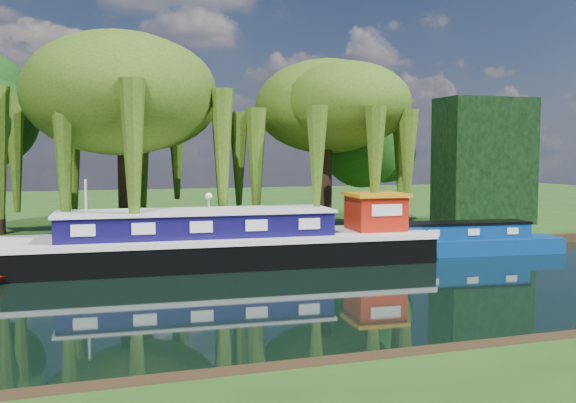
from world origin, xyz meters
name	(u,v)px	position (x,y,z in m)	size (l,w,h in m)	color
ground	(254,298)	(0.00, 0.00, 0.00)	(120.00, 120.00, 0.00)	black
far_bank	(150,209)	(0.00, 34.00, 0.23)	(120.00, 52.00, 0.45)	#183D10
dutch_barge	(225,242)	(0.50, 6.91, 1.00)	(19.40, 5.41, 4.05)	black
narrowboat	(447,242)	(11.49, 6.24, 0.62)	(11.98, 3.26, 1.73)	navy
willow_left	(123,99)	(-3.43, 12.19, 7.67)	(8.29, 8.29, 9.94)	black
willow_right	(326,117)	(7.22, 11.67, 6.91)	(7.27, 7.27, 8.86)	black
tree_far_right	(375,146)	(11.91, 15.22, 5.43)	(4.42, 4.42, 7.23)	black
conifer_hedge	(484,161)	(19.00, 14.00, 4.45)	(6.00, 3.00, 8.00)	black
lamppost	(209,204)	(0.50, 10.50, 2.42)	(0.36, 0.36, 2.56)	silver
mooring_posts	(197,240)	(-0.50, 8.40, 0.95)	(19.16, 0.16, 1.00)	silver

